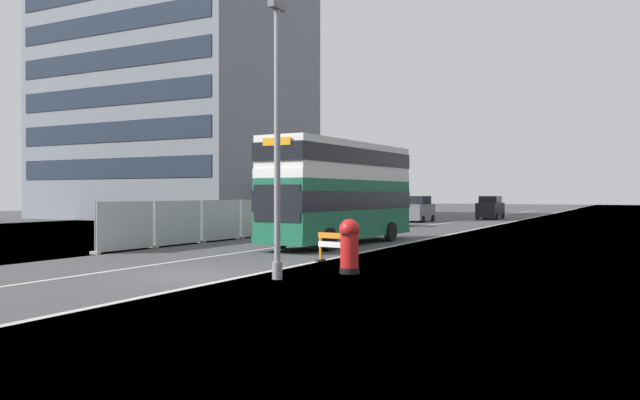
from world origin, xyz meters
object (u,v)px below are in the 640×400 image
at_px(roadworks_barrier, 336,245).
at_px(double_decker_bus, 341,191).
at_px(car_oncoming_near, 385,212).
at_px(red_pillar_postbox, 349,244).
at_px(lamppost_foreground, 277,149).
at_px(car_receding_far, 490,208).
at_px(car_receding_mid, 417,210).

bearing_deg(roadworks_barrier, double_decker_bus, 114.44).
bearing_deg(car_oncoming_near, red_pillar_postbox, -70.54).
distance_m(double_decker_bus, lamppost_foreground, 12.60).
height_order(double_decker_bus, red_pillar_postbox, double_decker_bus).
relative_size(red_pillar_postbox, roadworks_barrier, 1.09).
relative_size(lamppost_foreground, car_oncoming_near, 1.98).
distance_m(double_decker_bus, car_oncoming_near, 17.16).
bearing_deg(double_decker_bus, car_receding_far, 90.94).
distance_m(double_decker_bus, roadworks_barrier, 8.28).
xyz_separation_m(lamppost_foreground, car_oncoming_near, (-8.04, 28.52, -2.64)).
relative_size(lamppost_foreground, roadworks_barrier, 5.12).
distance_m(red_pillar_postbox, car_receding_mid, 36.59).
bearing_deg(red_pillar_postbox, car_receding_far, 97.15).
xyz_separation_m(red_pillar_postbox, car_receding_far, (-5.59, 44.53, 0.14)).
bearing_deg(car_receding_far, red_pillar_postbox, -82.85).
xyz_separation_m(red_pillar_postbox, roadworks_barrier, (-1.69, 2.51, -0.28)).
height_order(double_decker_bus, car_receding_mid, double_decker_bus).
distance_m(lamppost_foreground, red_pillar_postbox, 3.76).
bearing_deg(car_oncoming_near, double_decker_bus, -75.42).
bearing_deg(red_pillar_postbox, car_receding_mid, 105.61).
distance_m(lamppost_foreground, roadworks_barrier, 5.60).
height_order(double_decker_bus, roadworks_barrier, double_decker_bus).
distance_m(lamppost_foreground, car_receding_mid, 38.45).
distance_m(roadworks_barrier, car_oncoming_near, 25.05).
bearing_deg(car_receding_mid, double_decker_bus, -79.24).
relative_size(red_pillar_postbox, car_oncoming_near, 0.42).
bearing_deg(car_oncoming_near, roadworks_barrier, -72.27).
xyz_separation_m(car_receding_mid, car_receding_far, (4.26, 9.29, -0.01)).
height_order(roadworks_barrier, car_receding_far, car_receding_far).
height_order(car_oncoming_near, car_receding_far, car_oncoming_near).
xyz_separation_m(double_decker_bus, car_receding_far, (-0.57, 34.70, -1.55)).
relative_size(double_decker_bus, red_pillar_postbox, 6.66).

